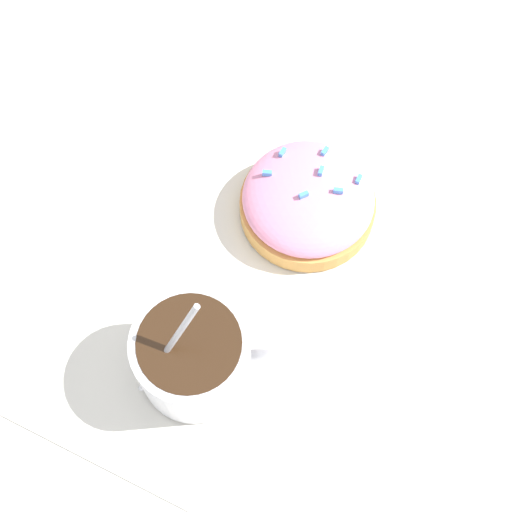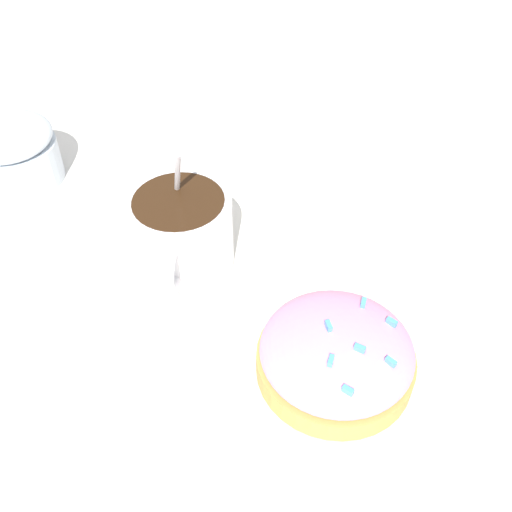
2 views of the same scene
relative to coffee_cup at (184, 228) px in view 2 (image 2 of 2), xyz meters
The scene contains 5 objects.
ground_plane 0.08m from the coffee_cup, behind, with size 3.00×3.00×0.00m, color silver.
paper_napkin 0.08m from the coffee_cup, behind, with size 0.36×0.36×0.00m.
coffee_cup is the anchor object (origin of this frame).
frosted_pastry 0.15m from the coffee_cup, behind, with size 0.10×0.10×0.04m.
sugar_bowl 0.19m from the coffee_cup, 10.34° to the left, with size 0.08×0.08×0.06m.
Camera 2 is at (-0.20, 0.20, 0.33)m, focal length 42.00 mm.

